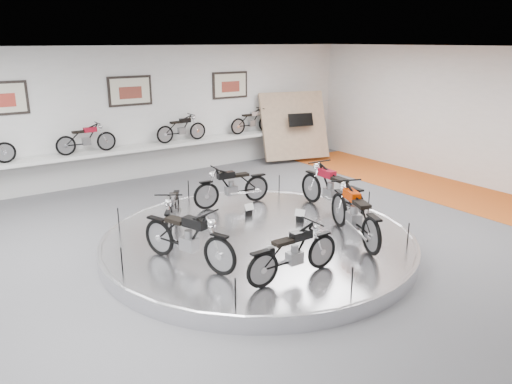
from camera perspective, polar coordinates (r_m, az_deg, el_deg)
floor at (r=10.20m, az=1.25°, el=-7.03°), size 16.00×16.00×0.00m
ceiling at (r=9.32m, az=1.41°, el=16.05°), size 16.00×16.00×0.00m
wall_back at (r=15.68m, az=-14.05°, el=8.60°), size 16.00×0.00×16.00m
wall_right at (r=15.60m, az=26.07°, el=7.35°), size 0.00×14.00×14.00m
orange_carpet_strip at (r=15.00m, az=22.80°, el=-0.43°), size 2.40×12.60×0.01m
dado_band at (r=15.93m, az=-13.66°, el=3.44°), size 15.68×0.04×1.10m
display_platform at (r=10.37m, az=0.28°, el=-5.72°), size 6.40×6.40×0.30m
platform_rim at (r=10.32m, az=0.28°, el=-5.11°), size 6.40×6.40×0.10m
shelf at (r=15.58m, az=-13.39°, el=4.85°), size 11.00×0.55×0.10m
poster_left at (r=14.70m, az=-27.17°, el=9.49°), size 1.35×0.06×0.88m
poster_center at (r=15.56m, az=-14.19°, el=11.13°), size 1.35×0.06×0.88m
poster_right at (r=17.11m, az=-2.96°, el=12.10°), size 1.35×0.06×0.88m
display_panel at (r=17.81m, az=4.39°, el=7.56°), size 2.56×1.52×2.30m
shelf_bike_b at (r=15.03m, az=-18.83°, el=5.59°), size 1.22×0.43×0.73m
shelf_bike_c at (r=16.09m, az=-8.50°, el=7.01°), size 1.22×0.43×0.73m
shelf_bike_d at (r=17.43m, az=-0.47°, el=7.96°), size 1.22×0.43×0.73m
bike_a at (r=11.70m, az=8.60°, el=0.44°), size 0.78×1.93×1.11m
bike_b at (r=12.01m, az=-2.77°, el=0.74°), size 1.74×0.78×0.99m
bike_c at (r=10.48m, az=-9.56°, el=-2.06°), size 1.35×1.66×0.95m
bike_d at (r=8.90m, az=-7.79°, el=-5.10°), size 1.23×1.91×1.06m
bike_e at (r=8.39m, az=4.33°, el=-6.81°), size 1.61×0.57×0.94m
bike_f at (r=10.09m, az=11.21°, el=-2.36°), size 1.32×2.03×1.13m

